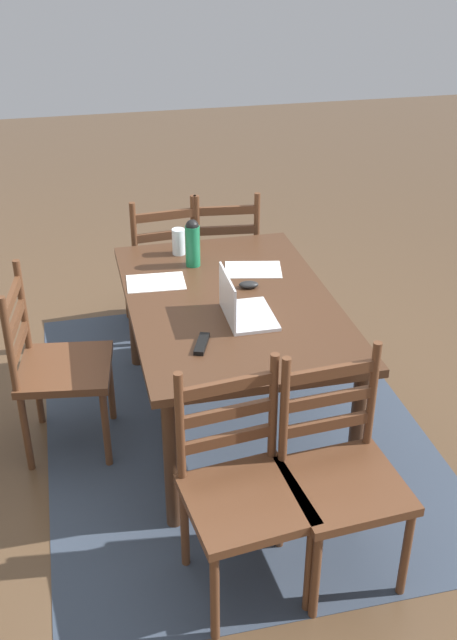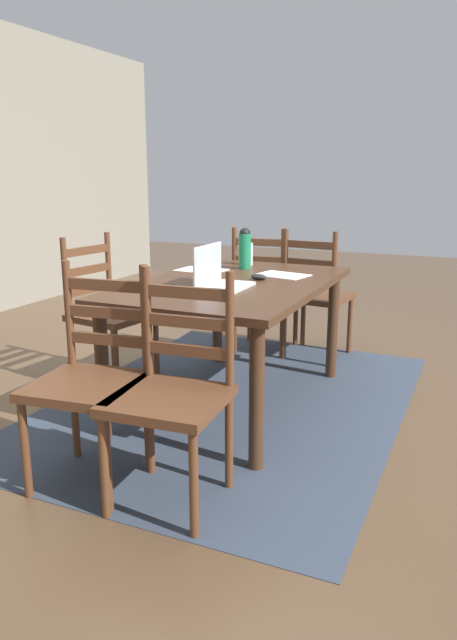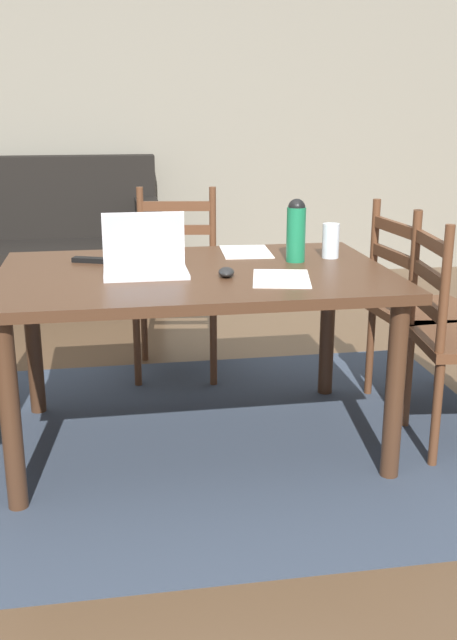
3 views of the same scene
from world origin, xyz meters
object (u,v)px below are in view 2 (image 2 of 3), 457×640
(chair_left_near, at_px, (172,394))
(chair_far_head, at_px, (108,313))
(water_bottle, at_px, (245,248))
(drinking_glass, at_px, (247,254))
(dining_table, at_px, (233,296))
(chair_left_far, at_px, (91,380))
(laptop, at_px, (218,277))
(tv_remote, at_px, (162,289))
(chair_right_far, at_px, (265,292))
(computer_mouse, at_px, (259,277))
(chair_right_near, at_px, (316,296))

(chair_left_near, distance_m, chair_far_head, 1.50)
(water_bottle, height_order, drinking_glass, water_bottle)
(dining_table, distance_m, drinking_glass, 0.64)
(chair_left_far, relative_size, laptop, 2.95)
(drinking_glass, xyz_separation_m, tv_remote, (-1.00, 0.07, -0.06))
(chair_right_far, xyz_separation_m, water_bottle, (-0.62, -0.09, 0.41))
(dining_table, bearing_deg, chair_far_head, 89.61)
(water_bottle, bearing_deg, chair_far_head, 119.26)
(computer_mouse, height_order, tv_remote, computer_mouse)
(chair_far_head, height_order, drinking_glass, chair_far_head)
(chair_left_far, bearing_deg, chair_left_near, -89.97)
(laptop, height_order, tv_remote, laptop)
(chair_left_far, xyz_separation_m, tv_remote, (0.66, 0.02, 0.28))
(chair_left_far, height_order, chair_right_near, same)
(chair_far_head, xyz_separation_m, water_bottle, (0.43, -0.76, 0.41))
(chair_right_far, bearing_deg, water_bottle, -171.75)
(chair_left_near, height_order, chair_far_head, same)
(chair_right_far, xyz_separation_m, drinking_glass, (-0.45, -0.04, 0.34))
(chair_left_far, bearing_deg, drinking_glass, -1.71)
(chair_left_near, bearing_deg, chair_right_far, 10.57)
(chair_left_far, distance_m, chair_right_far, 2.11)
(chair_right_near, xyz_separation_m, tv_remote, (-1.45, 0.42, 0.28))
(dining_table, height_order, chair_far_head, chair_far_head)
(chair_left_far, relative_size, chair_right_near, 1.00)
(computer_mouse, bearing_deg, laptop, 167.11)
(chair_left_far, bearing_deg, computer_mouse, -15.53)
(computer_mouse, bearing_deg, chair_far_head, 104.59)
(chair_right_far, xyz_separation_m, computer_mouse, (-0.95, -0.31, 0.29))
(laptop, height_order, drinking_glass, laptop)
(chair_left_near, relative_size, chair_far_head, 1.00)
(chair_far_head, relative_size, chair_right_far, 1.00)
(computer_mouse, bearing_deg, chair_right_far, 27.13)
(chair_right_near, xyz_separation_m, water_bottle, (-0.62, 0.30, 0.41))
(chair_left_far, bearing_deg, chair_right_near, -10.74)
(chair_far_head, distance_m, laptop, 0.95)
(computer_mouse, relative_size, tv_remote, 0.59)
(chair_left_far, xyz_separation_m, drinking_glass, (1.65, -0.05, 0.34))
(water_bottle, relative_size, tv_remote, 1.53)
(chair_left_far, relative_size, tv_remote, 5.59)
(chair_right_far, distance_m, computer_mouse, 1.04)
(chair_left_near, relative_size, laptop, 2.95)
(chair_left_near, xyz_separation_m, drinking_glass, (1.65, 0.35, 0.34))
(chair_left_near, distance_m, laptop, 0.94)
(water_bottle, height_order, computer_mouse, water_bottle)
(chair_left_far, height_order, computer_mouse, chair_left_far)
(drinking_glass, distance_m, computer_mouse, 0.57)
(chair_right_near, bearing_deg, laptop, 171.03)
(chair_left_far, height_order, water_bottle, water_bottle)
(chair_right_near, height_order, laptop, laptop)
(chair_right_near, xyz_separation_m, computer_mouse, (-0.95, 0.08, 0.29))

